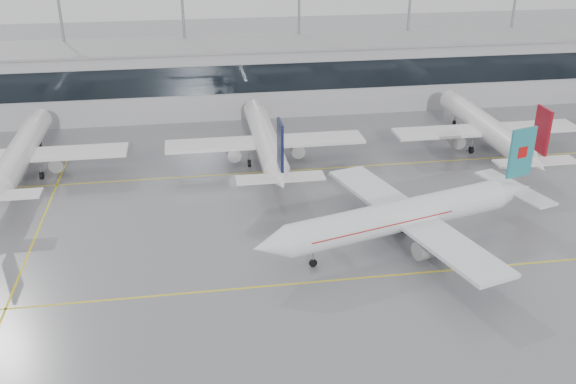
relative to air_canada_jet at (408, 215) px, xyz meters
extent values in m
plane|color=slate|center=(-13.05, -6.39, -3.78)|extent=(320.00, 320.00, 0.00)
cube|color=yellow|center=(-13.05, -6.39, -3.77)|extent=(120.00, 0.25, 0.01)
cube|color=yellow|center=(-13.05, 23.61, -3.77)|extent=(120.00, 0.25, 0.01)
cube|color=yellow|center=(-43.05, 8.61, -3.77)|extent=(0.25, 60.00, 0.01)
cube|color=#A2A2A6|center=(-13.05, 55.61, 2.22)|extent=(180.00, 15.00, 12.00)
cube|color=black|center=(-13.05, 48.06, 3.72)|extent=(180.00, 0.20, 5.00)
cube|color=gray|center=(-13.05, 55.61, 8.42)|extent=(182.00, 16.00, 0.40)
cylinder|color=gray|center=(-46.05, 61.61, 7.22)|extent=(0.50, 0.50, 22.00)
cylinder|color=gray|center=(-24.05, 61.61, 7.22)|extent=(0.50, 0.50, 22.00)
cylinder|color=gray|center=(-2.05, 61.61, 7.22)|extent=(0.50, 0.50, 22.00)
cylinder|color=gray|center=(19.95, 61.61, 7.22)|extent=(0.50, 0.50, 22.00)
cylinder|color=gray|center=(41.95, 61.61, 7.22)|extent=(0.50, 0.50, 22.00)
cylinder|color=white|center=(-1.23, -0.35, 0.07)|extent=(27.68, 11.08, 3.64)
cone|color=white|center=(-16.49, -4.68, 0.07)|extent=(4.84, 4.59, 3.64)
cone|color=white|center=(14.81, 4.21, 0.07)|extent=(6.38, 5.03, 3.64)
cube|color=white|center=(0.22, 0.06, -0.33)|extent=(13.02, 30.28, 0.45)
cube|color=white|center=(15.00, 4.26, 0.37)|extent=(5.85, 11.88, 0.25)
cube|color=teal|center=(15.20, 4.32, 5.00)|extent=(3.56, 1.32, 6.21)
cylinder|color=#9C9C9C|center=(1.05, -4.69, -1.83)|extent=(4.04, 3.00, 2.10)
cylinder|color=#9C9C9C|center=(-1.57, 4.54, -1.83)|extent=(4.04, 3.00, 2.10)
cylinder|color=gray|center=(-11.68, -3.32, -2.54)|extent=(0.20, 0.20, 1.58)
cylinder|color=black|center=(-11.68, -3.32, -3.33)|extent=(0.95, 0.53, 0.90)
cylinder|color=gray|center=(1.89, -2.17, -2.44)|extent=(0.24, 0.24, 1.58)
cylinder|color=black|center=(1.89, -2.17, -3.23)|extent=(1.18, 0.73, 1.10)
cylinder|color=gray|center=(0.47, 2.84, -2.44)|extent=(0.24, 0.24, 1.58)
cylinder|color=black|center=(0.47, 2.84, -3.23)|extent=(1.18, 0.73, 1.10)
cube|color=#B70F0F|center=(15.20, 4.32, 5.09)|extent=(1.47, 0.82, 1.40)
cube|color=#B70F0F|center=(-4.11, -1.17, 0.27)|extent=(18.32, 8.45, 0.12)
cylinder|color=white|center=(-48.05, 28.61, 0.02)|extent=(3.59, 27.36, 3.59)
cone|color=white|center=(-48.05, 44.29, 0.02)|extent=(3.59, 4.00, 3.59)
cube|color=white|center=(-48.05, 27.11, -0.38)|extent=(29.64, 5.00, 0.45)
cylinder|color=#9C9C9C|center=(-43.25, 27.61, -1.88)|extent=(2.10, 3.60, 2.10)
cylinder|color=gray|center=(-48.05, 39.29, -2.55)|extent=(0.20, 0.20, 1.56)
cylinder|color=black|center=(-48.05, 39.29, -3.33)|extent=(0.30, 0.90, 0.90)
cylinder|color=gray|center=(-50.65, 26.11, -2.45)|extent=(0.24, 0.24, 1.56)
cylinder|color=black|center=(-50.65, 26.11, -3.23)|extent=(0.45, 1.10, 1.10)
cylinder|color=gray|center=(-45.45, 26.11, -2.45)|extent=(0.24, 0.24, 1.56)
cylinder|color=black|center=(-45.45, 26.11, -3.23)|extent=(0.45, 1.10, 1.10)
cylinder|color=white|center=(-13.05, 28.61, 0.02)|extent=(3.59, 27.36, 3.59)
cone|color=white|center=(-13.05, 44.29, 0.02)|extent=(3.59, 4.00, 3.59)
cone|color=white|center=(-13.05, 12.13, 0.02)|extent=(3.59, 5.60, 3.59)
cube|color=white|center=(-13.05, 27.11, -0.38)|extent=(29.64, 5.00, 0.45)
cube|color=white|center=(-13.05, 11.93, 0.32)|extent=(11.40, 2.80, 0.25)
cube|color=#0D1333|center=(-13.05, 11.73, 4.88)|extent=(0.35, 3.60, 6.12)
cylinder|color=#9C9C9C|center=(-17.85, 27.61, -1.88)|extent=(2.10, 3.60, 2.10)
cylinder|color=#9C9C9C|center=(-8.25, 27.61, -1.88)|extent=(2.10, 3.60, 2.10)
cylinder|color=gray|center=(-13.05, 39.29, -2.55)|extent=(0.20, 0.20, 1.56)
cylinder|color=black|center=(-13.05, 39.29, -3.33)|extent=(0.30, 0.90, 0.90)
cylinder|color=gray|center=(-15.65, 26.11, -2.45)|extent=(0.24, 0.24, 1.56)
cylinder|color=black|center=(-15.65, 26.11, -3.23)|extent=(0.45, 1.10, 1.10)
cylinder|color=gray|center=(-10.45, 26.11, -2.45)|extent=(0.24, 0.24, 1.56)
cylinder|color=black|center=(-10.45, 26.11, -3.23)|extent=(0.45, 1.10, 1.10)
cylinder|color=white|center=(21.95, 28.61, 0.02)|extent=(3.59, 27.36, 3.59)
cone|color=white|center=(21.95, 44.29, 0.02)|extent=(3.59, 4.00, 3.59)
cone|color=white|center=(21.95, 12.13, 0.02)|extent=(3.59, 5.60, 3.59)
cube|color=white|center=(21.95, 27.11, -0.38)|extent=(29.64, 5.00, 0.45)
cube|color=white|center=(21.95, 11.93, 0.32)|extent=(11.40, 2.80, 0.25)
cube|color=maroon|center=(21.95, 11.73, 4.88)|extent=(0.35, 3.60, 6.12)
cylinder|color=#9C9C9C|center=(17.15, 27.61, -1.88)|extent=(2.10, 3.60, 2.10)
cylinder|color=#9C9C9C|center=(26.75, 27.61, -1.88)|extent=(2.10, 3.60, 2.10)
cylinder|color=gray|center=(21.95, 39.29, -2.55)|extent=(0.20, 0.20, 1.56)
cylinder|color=black|center=(21.95, 39.29, -3.33)|extent=(0.30, 0.90, 0.90)
cylinder|color=gray|center=(19.35, 26.11, -2.45)|extent=(0.24, 0.24, 1.56)
cylinder|color=black|center=(19.35, 26.11, -3.23)|extent=(0.45, 1.10, 1.10)
cylinder|color=gray|center=(24.55, 26.11, -2.45)|extent=(0.24, 0.24, 1.56)
cylinder|color=black|center=(24.55, 26.11, -3.23)|extent=(0.45, 1.10, 1.10)
camera|label=1|loc=(-23.78, -62.29, 33.16)|focal=40.00mm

